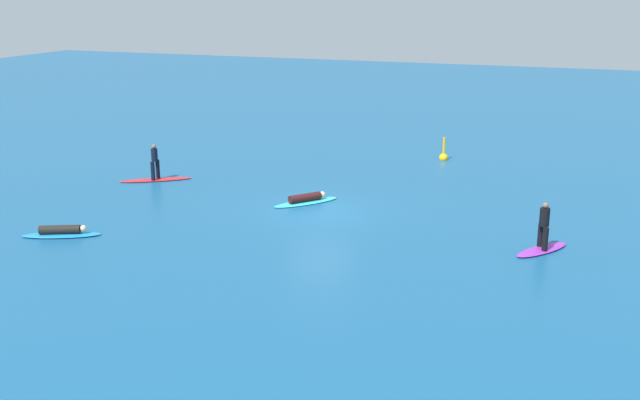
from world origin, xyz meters
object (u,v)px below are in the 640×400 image
marker_buoy (444,156)px  surfer_on_purple_board (543,239)px  surfer_on_blue_board (62,232)px  surfer_on_red_board (155,172)px  surfer_on_teal_board (306,200)px

marker_buoy → surfer_on_purple_board: bearing=-64.6°
surfer_on_blue_board → marker_buoy: marker_buoy is taller
surfer_on_red_board → marker_buoy: surfer_on_red_board is taller
surfer_on_blue_board → marker_buoy: 20.03m
surfer_on_red_board → surfer_on_teal_board: surfer_on_red_board is taller
surfer_on_purple_board → surfer_on_teal_board: 10.09m
surfer_on_red_board → surfer_on_blue_board: bearing=64.8°
surfer_on_teal_board → marker_buoy: bearing=18.4°
surfer_on_red_board → surfer_on_purple_board: (17.66, -3.70, 0.05)m
surfer_on_blue_board → marker_buoy: (10.42, 17.11, 0.06)m
surfer_on_blue_board → surfer_on_teal_board: (6.71, 7.14, 0.00)m
surfer_on_purple_board → surfer_on_teal_board: surfer_on_purple_board is taller
surfer_on_purple_board → surfer_on_blue_board: bearing=138.8°
marker_buoy → surfer_on_teal_board: bearing=-110.4°
marker_buoy → surfer_on_blue_board: bearing=-121.3°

